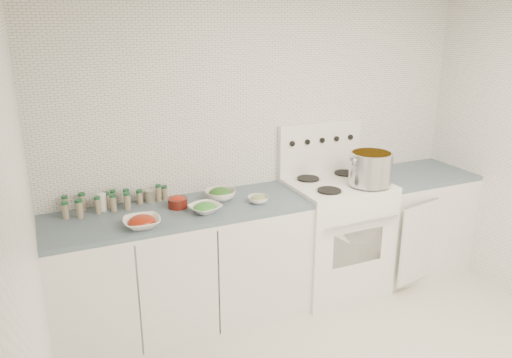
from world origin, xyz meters
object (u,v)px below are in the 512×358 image
stock_pot (371,167)px  stove (334,232)px  bowl_tomato (142,222)px  bowl_snowpea (205,208)px

stock_pot → stove: bearing=134.6°
stove → bowl_tomato: (-1.60, -0.18, 0.44)m
bowl_tomato → stove: bearing=6.4°
stock_pot → bowl_snowpea: (-1.33, 0.08, -0.15)m
stove → bowl_snowpea: 1.23m
stove → bowl_tomato: 1.67m
bowl_tomato → bowl_snowpea: size_ratio=0.94×
bowl_tomato → bowl_snowpea: bearing=9.6°
stock_pot → bowl_snowpea: stock_pot is taller
bowl_snowpea → stock_pot: bearing=-3.4°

